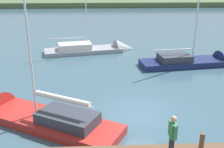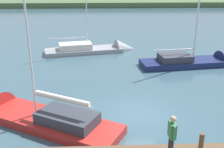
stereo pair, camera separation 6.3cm
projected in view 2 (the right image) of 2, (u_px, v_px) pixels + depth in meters
name	position (u px, v px, depth m)	size (l,w,h in m)	color
ground_plane	(138.00, 113.00, 14.89)	(200.00, 200.00, 0.00)	#385666
far_shoreline	(109.00, 6.00, 65.83)	(180.00, 8.00, 2.40)	#4C603D
mooring_post_near	(201.00, 141.00, 10.52)	(0.19, 0.19, 0.69)	brown
sailboat_far_right	(199.00, 63.00, 22.90)	(9.02, 3.35, 9.96)	navy
sailboat_far_left	(28.00, 117.00, 14.25)	(9.00, 6.26, 11.31)	#B22823
sailboat_near_dock	(99.00, 50.00, 26.91)	(9.28, 4.00, 9.80)	gray
person_on_dock	(172.00, 134.00, 9.89)	(0.23, 0.65, 1.70)	#28282D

